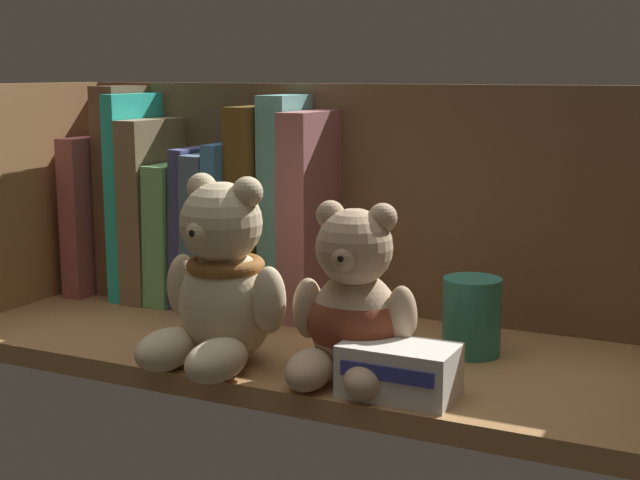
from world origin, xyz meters
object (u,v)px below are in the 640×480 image
object	(u,v)px
book_6	(224,227)
small_product_box	(399,370)
book_4	(188,230)
book_5	(206,223)
book_3	(165,207)
book_7	(242,223)
book_1	(128,189)
teddy_bear_smaller	(353,311)
pillar_candle	(472,316)
book_2	(147,194)
teddy_bear_larger	(220,285)
book_0	(108,212)
book_10	(318,213)
book_9	(289,204)
book_8	(263,207)

from	to	relation	value
book_6	small_product_box	xyz separation A→B (cm)	(29.58, -20.73, -6.50)
book_4	book_5	xyz separation A→B (cm)	(2.54, 0.00, 0.95)
book_3	book_5	bearing A→B (deg)	-0.00
book_7	book_1	bearing A→B (deg)	180.00
teddy_bear_smaller	pillar_candle	distance (cm)	13.47
book_2	teddy_bear_smaller	distance (cm)	40.04
book_2	teddy_bear_larger	world-z (taller)	book_2
book_0	book_6	bearing A→B (deg)	0.00
book_5	book_10	size ratio (longest dim) A/B	0.81
book_2	book_9	size ratio (longest dim) A/B	1.00
book_0	book_2	distance (cm)	6.47
book_2	book_8	xyz separation A→B (cm)	(15.80, 0.00, -0.59)
book_5	book_8	world-z (taller)	book_8
book_8	teddy_bear_smaller	bearing A→B (deg)	-43.58
book_1	book_4	xyz separation A→B (cm)	(8.47, -0.00, -4.30)
book_4	small_product_box	distance (cm)	40.71
book_1	book_7	bearing A→B (deg)	-0.00
book_3	book_4	size ratio (longest dim) A/B	1.31
book_4	book_9	bearing A→B (deg)	0.00
teddy_bear_larger	book_6	bearing A→B (deg)	120.92
book_0	pillar_candle	size ratio (longest dim) A/B	2.54
book_1	book_4	bearing A→B (deg)	-0.00
teddy_bear_larger	book_8	bearing A→B (deg)	108.80
teddy_bear_larger	small_product_box	distance (cm)	18.48
book_1	book_10	world-z (taller)	book_1
pillar_candle	book_4	bearing A→B (deg)	168.81
book_6	book_9	size ratio (longest dim) A/B	0.73
book_4	book_6	size ratio (longest dim) A/B	0.92
book_6	book_7	distance (cm)	2.52
book_5	teddy_bear_smaller	size ratio (longest dim) A/B	1.16
book_7	pillar_candle	xyz separation A→B (cm)	(29.19, -7.24, -5.65)
book_5	book_8	xyz separation A→B (cm)	(7.55, 0.00, 2.33)
book_0	book_7	xyz separation A→B (cm)	(19.08, 0.00, -0.02)
book_8	pillar_candle	bearing A→B (deg)	-15.28
book_5	teddy_bear_larger	xyz separation A→B (cm)	(14.29, -19.81, -1.59)
book_5	book_6	size ratio (longest dim) A/B	1.03
book_8	teddy_bear_larger	xyz separation A→B (cm)	(6.74, -19.81, -3.93)
book_3	teddy_bear_smaller	xyz separation A→B (cm)	(32.55, -18.36, -4.40)
book_1	book_8	xyz separation A→B (cm)	(18.56, 0.00, -1.01)
book_3	pillar_candle	xyz separation A→B (cm)	(39.77, -7.24, -6.80)
teddy_bear_smaller	teddy_bear_larger	bearing A→B (deg)	-173.45
book_0	book_9	bearing A→B (deg)	0.00
book_4	book_6	bearing A→B (deg)	0.00
book_1	book_0	bearing A→B (deg)	-180.00
book_6	teddy_bear_larger	bearing A→B (deg)	-59.08
book_0	book_8	size ratio (longest dim) A/B	0.83
book_9	book_10	world-z (taller)	book_9
book_1	book_5	world-z (taller)	book_1
book_4	book_10	distance (cm)	17.26
book_7	teddy_bear_larger	distance (cm)	22.02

